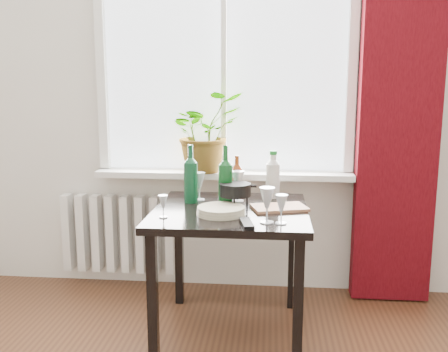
# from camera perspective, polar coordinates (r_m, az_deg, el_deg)

# --- Properties ---
(window) EXTENTS (1.72, 0.08, 1.62)m
(window) POSITION_cam_1_polar(r_m,az_deg,el_deg) (3.38, 0.03, 13.44)
(window) COLOR white
(window) RESTS_ON ground
(windowsill) EXTENTS (1.72, 0.20, 0.04)m
(windowsill) POSITION_cam_1_polar(r_m,az_deg,el_deg) (3.36, -0.09, 0.19)
(windowsill) COLOR silver
(windowsill) RESTS_ON ground
(curtain) EXTENTS (0.50, 0.12, 2.56)m
(curtain) POSITION_cam_1_polar(r_m,az_deg,el_deg) (3.36, 19.42, 7.69)
(curtain) COLOR #39050A
(curtain) RESTS_ON ground
(radiator) EXTENTS (0.80, 0.10, 0.55)m
(radiator) POSITION_cam_1_polar(r_m,az_deg,el_deg) (3.64, -11.94, -6.44)
(radiator) COLOR white
(radiator) RESTS_ON ground
(table) EXTENTS (0.85, 0.85, 0.74)m
(table) POSITION_cam_1_polar(r_m,az_deg,el_deg) (2.81, 0.75, -5.57)
(table) COLOR black
(table) RESTS_ON ground
(potted_plant) EXTENTS (0.63, 0.62, 0.53)m
(potted_plant) POSITION_cam_1_polar(r_m,az_deg,el_deg) (3.32, -2.21, 5.04)
(potted_plant) COLOR #207923
(potted_plant) RESTS_ON windowsill
(wine_bottle_left) EXTENTS (0.10, 0.10, 0.35)m
(wine_bottle_left) POSITION_cam_1_polar(r_m,az_deg,el_deg) (2.91, -3.83, 0.33)
(wine_bottle_left) COLOR #0C3E21
(wine_bottle_left) RESTS_ON table
(wine_bottle_right) EXTENTS (0.10, 0.10, 0.35)m
(wine_bottle_right) POSITION_cam_1_polar(r_m,az_deg,el_deg) (2.83, 0.17, 0.11)
(wine_bottle_right) COLOR #0D4619
(wine_bottle_right) RESTS_ON table
(bottle_amber) EXTENTS (0.07, 0.07, 0.27)m
(bottle_amber) POSITION_cam_1_polar(r_m,az_deg,el_deg) (3.01, 1.48, -0.05)
(bottle_amber) COLOR #65240B
(bottle_amber) RESTS_ON table
(cleaning_bottle) EXTENTS (0.10, 0.10, 0.29)m
(cleaning_bottle) POSITION_cam_1_polar(r_m,az_deg,el_deg) (3.04, 5.61, 0.23)
(cleaning_bottle) COLOR silver
(cleaning_bottle) RESTS_ON table
(wineglass_front_right) EXTENTS (0.09, 0.09, 0.19)m
(wineglass_front_right) POSITION_cam_1_polar(r_m,az_deg,el_deg) (2.49, 4.94, -3.30)
(wineglass_front_right) COLOR silver
(wineglass_front_right) RESTS_ON table
(wineglass_far_right) EXTENTS (0.09, 0.09, 0.15)m
(wineglass_far_right) POSITION_cam_1_polar(r_m,az_deg,el_deg) (2.48, 6.57, -3.76)
(wineglass_far_right) COLOR silver
(wineglass_far_right) RESTS_ON table
(wineglass_back_center) EXTENTS (0.10, 0.10, 0.19)m
(wineglass_back_center) POSITION_cam_1_polar(r_m,az_deg,el_deg) (2.94, 1.59, -1.12)
(wineglass_back_center) COLOR silver
(wineglass_back_center) RESTS_ON table
(wineglass_back_left) EXTENTS (0.09, 0.09, 0.17)m
(wineglass_back_left) POSITION_cam_1_polar(r_m,az_deg,el_deg) (2.97, -2.85, -1.15)
(wineglass_back_left) COLOR silver
(wineglass_back_left) RESTS_ON table
(wineglass_front_left) EXTENTS (0.06, 0.06, 0.12)m
(wineglass_front_left) POSITION_cam_1_polar(r_m,az_deg,el_deg) (2.61, -6.97, -3.46)
(wineglass_front_left) COLOR silver
(wineglass_front_left) RESTS_ON table
(plate_stack) EXTENTS (0.34, 0.34, 0.04)m
(plate_stack) POSITION_cam_1_polar(r_m,az_deg,el_deg) (2.66, -0.34, -3.97)
(plate_stack) COLOR beige
(plate_stack) RESTS_ON table
(fondue_pot) EXTENTS (0.26, 0.24, 0.14)m
(fondue_pot) POSITION_cam_1_polar(r_m,az_deg,el_deg) (2.80, 1.29, -2.23)
(fondue_pot) COLOR black
(fondue_pot) RESTS_ON table
(tv_remote) EXTENTS (0.08, 0.18, 0.02)m
(tv_remote) POSITION_cam_1_polar(r_m,az_deg,el_deg) (2.46, 2.62, -5.44)
(tv_remote) COLOR black
(tv_remote) RESTS_ON table
(cutting_board) EXTENTS (0.34, 0.27, 0.02)m
(cutting_board) POSITION_cam_1_polar(r_m,az_deg,el_deg) (2.79, 6.33, -3.61)
(cutting_board) COLOR #A66D4B
(cutting_board) RESTS_ON table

